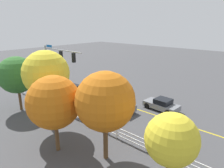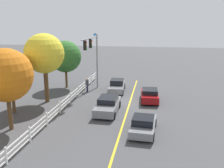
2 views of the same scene
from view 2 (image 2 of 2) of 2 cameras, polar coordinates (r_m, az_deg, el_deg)
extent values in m
plane|color=#444447|center=(26.47, 4.19, -4.13)|extent=(120.00, 120.00, 0.00)
cube|color=gold|center=(22.72, 3.19, -7.26)|extent=(28.00, 0.16, 0.01)
cylinder|color=gray|center=(31.36, -3.46, 5.21)|extent=(0.20, 0.20, 6.83)
cylinder|color=gray|center=(27.79, -5.14, 10.49)|extent=(6.68, 0.12, 0.12)
cube|color=#0C59B2|center=(30.14, -3.99, 11.33)|extent=(1.10, 0.03, 0.28)
cube|color=black|center=(28.04, -5.00, 9.30)|extent=(0.32, 0.28, 1.00)
sphere|color=red|center=(27.97, -4.71, 9.95)|extent=(0.17, 0.17, 0.17)
sphere|color=orange|center=(28.00, -4.70, 9.30)|extent=(0.17, 0.17, 0.17)
sphere|color=#148C19|center=(28.03, -4.69, 8.64)|extent=(0.17, 0.17, 0.17)
cube|color=black|center=(25.87, -6.27, 8.86)|extent=(0.32, 0.28, 1.00)
sphere|color=red|center=(25.80, -5.97, 9.56)|extent=(0.17, 0.17, 0.17)
sphere|color=orange|center=(25.83, -5.95, 8.86)|extent=(0.17, 0.17, 0.17)
sphere|color=#148C19|center=(25.86, -5.93, 8.15)|extent=(0.17, 0.17, 0.17)
cube|color=slate|center=(23.28, -1.00, -5.19)|extent=(4.58, 1.91, 0.72)
cube|color=black|center=(23.29, -0.90, -3.59)|extent=(2.16, 1.70, 0.50)
cylinder|color=black|center=(21.79, 0.46, -7.31)|extent=(0.64, 0.23, 0.64)
cylinder|color=black|center=(22.13, -4.01, -6.99)|extent=(0.64, 0.23, 0.64)
cylinder|color=black|center=(24.66, 1.70, -4.70)|extent=(0.64, 0.23, 0.64)
cylinder|color=black|center=(24.97, -2.26, -4.47)|extent=(0.64, 0.23, 0.64)
cube|color=maroon|center=(26.82, 8.67, -2.72)|extent=(3.99, 1.96, 0.71)
cube|color=black|center=(26.47, 8.73, -1.63)|extent=(2.01, 1.68, 0.45)
cylinder|color=black|center=(28.15, 6.90, -2.39)|extent=(0.65, 0.25, 0.64)
cylinder|color=black|center=(28.21, 10.23, -2.48)|extent=(0.65, 0.25, 0.64)
cylinder|color=black|center=(25.61, 6.91, -4.07)|extent=(0.65, 0.25, 0.64)
cylinder|color=black|center=(25.68, 10.57, -4.17)|extent=(0.65, 0.25, 0.64)
cube|color=slate|center=(19.43, 7.24, -9.59)|extent=(4.01, 1.99, 0.57)
cube|color=black|center=(19.03, 7.23, -8.29)|extent=(1.75, 1.68, 0.54)
cylinder|color=black|center=(20.80, 5.34, -8.45)|extent=(0.65, 0.26, 0.64)
cylinder|color=black|center=(20.67, 9.90, -8.75)|extent=(0.65, 0.26, 0.64)
cylinder|color=black|center=(18.40, 4.18, -11.58)|extent=(0.65, 0.26, 0.64)
cylinder|color=black|center=(18.25, 9.39, -11.96)|extent=(0.65, 0.26, 0.64)
cube|color=slate|center=(30.12, 1.15, -0.74)|extent=(4.42, 1.94, 0.65)
cube|color=black|center=(30.17, 1.19, 0.51)|extent=(1.87, 1.64, 0.60)
cylinder|color=black|center=(28.69, 2.44, -1.97)|extent=(0.65, 0.25, 0.64)
cylinder|color=black|center=(28.85, -0.72, -1.87)|extent=(0.65, 0.25, 0.64)
cylinder|color=black|center=(31.53, 2.85, -0.49)|extent=(0.65, 0.25, 0.64)
cylinder|color=black|center=(31.67, -0.03, -0.40)|extent=(0.65, 0.25, 0.64)
cylinder|color=#191E3F|center=(30.25, -5.77, -0.97)|extent=(0.16, 0.16, 0.85)
cylinder|color=#191E3F|center=(30.07, -5.66, -1.07)|extent=(0.16, 0.16, 0.85)
cube|color=#333338|center=(29.97, -5.75, 0.34)|extent=(0.48, 0.43, 0.62)
sphere|color=tan|center=(29.88, -5.77, 1.12)|extent=(0.22, 0.22, 0.22)
cube|color=white|center=(16.51, -23.23, -14.98)|extent=(0.10, 0.10, 1.15)
cube|color=white|center=(18.70, -18.43, -11.00)|extent=(0.10, 0.10, 1.15)
cube|color=white|center=(21.06, -14.76, -7.83)|extent=(0.10, 0.10, 1.15)
cube|color=white|center=(23.54, -11.89, -5.29)|extent=(0.10, 0.10, 1.15)
cube|color=white|center=(26.10, -9.59, -3.23)|extent=(0.10, 0.10, 1.15)
cube|color=white|center=(28.73, -7.72, -1.54)|extent=(0.10, 0.10, 1.15)
cube|color=white|center=(31.40, -6.16, -0.14)|extent=(0.10, 0.10, 1.15)
cube|color=white|center=(34.11, -4.85, 1.05)|extent=(0.10, 0.10, 1.15)
cube|color=white|center=(36.84, -3.73, 2.06)|extent=(0.10, 0.10, 1.15)
cube|color=white|center=(24.70, -10.72, -3.39)|extent=(26.00, 0.06, 0.09)
cube|color=white|center=(24.80, -10.68, -4.16)|extent=(26.00, 0.06, 0.09)
cube|color=white|center=(24.91, -10.65, -4.86)|extent=(26.00, 0.06, 0.09)
cylinder|color=brown|center=(32.42, -10.49, 1.41)|extent=(0.30, 0.30, 2.52)
sphere|color=#2D6628|center=(31.94, -10.71, 6.25)|extent=(4.01, 4.01, 4.01)
cylinder|color=brown|center=(26.86, -14.90, -0.27)|extent=(0.45, 0.45, 3.64)
sphere|color=yellow|center=(26.25, -15.37, 6.83)|extent=(4.08, 4.08, 4.08)
cylinder|color=brown|center=(21.03, -22.51, -6.01)|extent=(0.33, 0.33, 2.86)
sphere|color=#C66614|center=(20.26, -23.30, 1.89)|extent=(4.08, 4.08, 4.08)
cylinder|color=brown|center=(24.72, -21.81, -3.47)|extent=(0.29, 0.29, 2.47)
sphere|color=#C66614|center=(24.09, -22.40, 2.68)|extent=(3.92, 3.92, 3.92)
camera|label=1|loc=(21.57, -60.21, 10.05)|focal=32.50mm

